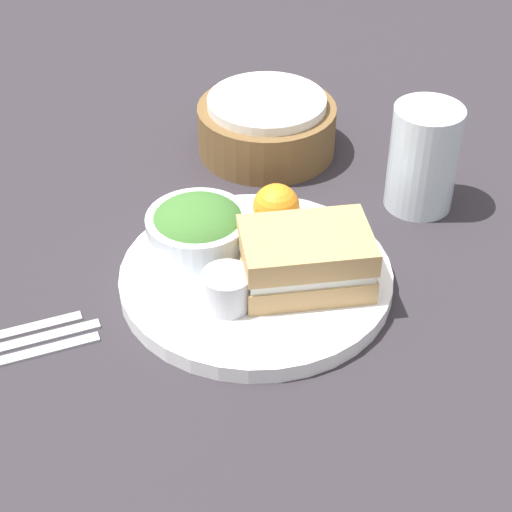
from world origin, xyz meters
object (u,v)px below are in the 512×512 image
at_px(salad_bowl, 198,230).
at_px(drink_glass, 423,158).
at_px(plate, 256,278).
at_px(sandwich, 306,259).
at_px(dressing_cup, 227,289).
at_px(bread_basket, 268,126).

relative_size(salad_bowl, drink_glass, 0.86).
distance_m(plate, drink_glass, 0.25).
distance_m(sandwich, salad_bowl, 0.12).
xyz_separation_m(sandwich, drink_glass, (0.13, 0.17, 0.01)).
bearing_deg(plate, sandwich, -16.19).
distance_m(salad_bowl, dressing_cup, 0.09).
height_order(sandwich, salad_bowl, salad_bowl).
xyz_separation_m(salad_bowl, bread_basket, (0.06, 0.24, -0.01)).
xyz_separation_m(plate, sandwich, (0.05, -0.01, 0.04)).
relative_size(salad_bowl, dressing_cup, 2.20).
height_order(dressing_cup, bread_basket, bread_basket).
distance_m(plate, salad_bowl, 0.08).
height_order(drink_glass, bread_basket, drink_glass).
xyz_separation_m(dressing_cup, drink_glass, (0.21, 0.21, 0.03)).
xyz_separation_m(plate, dressing_cup, (-0.03, -0.05, 0.03)).
relative_size(plate, sandwich, 1.98).
distance_m(sandwich, bread_basket, 0.29).
bearing_deg(bread_basket, plate, -90.25).
distance_m(salad_bowl, drink_glass, 0.28).
height_order(sandwich, drink_glass, drink_glass).
xyz_separation_m(drink_glass, bread_basket, (-0.18, 0.11, -0.03)).
height_order(salad_bowl, bread_basket, salad_bowl).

